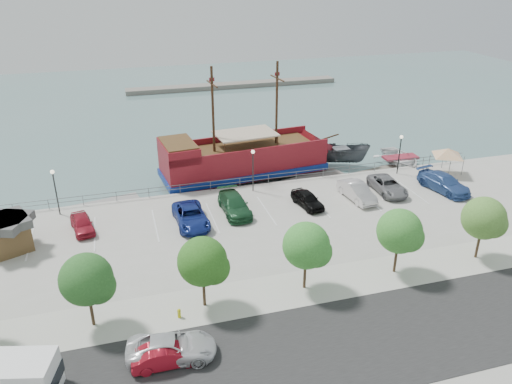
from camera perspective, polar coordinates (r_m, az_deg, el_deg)
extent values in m
plane|color=slate|center=(44.14, 1.98, -4.43)|extent=(160.00, 160.00, 0.00)
cube|color=black|center=(31.49, 11.41, -16.48)|extent=(100.00, 8.00, 0.04)
cube|color=beige|center=(35.70, 7.04, -10.51)|extent=(100.00, 4.00, 0.05)
cylinder|color=slate|center=(49.99, -0.75, 1.72)|extent=(50.00, 0.06, 0.06)
cylinder|color=slate|center=(50.15, -0.75, 1.30)|extent=(50.00, 0.06, 0.06)
cube|color=slate|center=(96.54, -2.55, 12.11)|extent=(40.00, 3.00, 0.80)
cube|color=maroon|center=(53.90, -1.41, 3.60)|extent=(17.85, 7.24, 2.82)
cube|color=navy|center=(54.24, -1.40, 2.69)|extent=(18.21, 7.60, 0.65)
cone|color=maroon|center=(57.77, 7.50, 4.86)|extent=(4.01, 5.55, 5.21)
cube|color=maroon|center=(51.22, -8.85, 4.74)|extent=(3.82, 5.74, 1.52)
cube|color=#53371A|center=(50.95, -8.91, 5.60)|extent=(3.55, 5.29, 0.13)
cube|color=#53371A|center=(53.57, -0.89, 5.14)|extent=(14.54, 6.25, 0.16)
cube|color=maroon|center=(55.59, -2.40, 6.21)|extent=(17.29, 2.06, 0.76)
cube|color=maroon|center=(51.00, -0.38, 4.50)|extent=(17.29, 2.06, 0.76)
cylinder|color=#382111|center=(53.49, 2.38, 10.02)|extent=(0.29, 0.29, 8.90)
cylinder|color=#382111|center=(51.05, -4.94, 9.23)|extent=(0.29, 0.29, 8.90)
cylinder|color=#382111|center=(52.87, 2.43, 12.87)|extent=(0.50, 3.25, 0.15)
cylinder|color=#382111|center=(50.39, -5.06, 12.20)|extent=(0.50, 3.25, 0.15)
cube|color=beige|center=(52.95, -1.23, 6.70)|extent=(6.70, 4.77, 0.13)
cylinder|color=#382111|center=(57.71, 8.23, 6.17)|extent=(2.71, 0.46, 0.64)
imported|color=#43484E|center=(58.32, 9.61, 4.09)|extent=(6.96, 5.18, 2.54)
imported|color=silver|center=(60.07, 16.13, 3.46)|extent=(4.88, 6.69, 1.36)
cube|color=gray|center=(50.52, -16.83, -1.35)|extent=(6.82, 3.29, 0.38)
cube|color=slate|center=(54.10, 6.33, 1.42)|extent=(7.95, 4.24, 0.44)
cube|color=#686357|center=(57.53, 13.83, 2.24)|extent=(6.50, 3.21, 0.36)
cube|color=brown|center=(43.43, -26.54, -4.68)|extent=(3.88, 3.88, 2.16)
cube|color=#474747|center=(42.85, -26.87, -3.13)|extent=(4.40, 4.40, 0.69)
cylinder|color=slate|center=(56.22, 19.16, 3.06)|extent=(0.08, 0.08, 2.07)
cylinder|color=slate|center=(58.15, 20.58, 3.55)|extent=(0.08, 0.08, 2.07)
cylinder|color=slate|center=(54.99, 21.19, 2.27)|extent=(0.08, 0.08, 2.07)
cylinder|color=slate|center=(56.96, 22.57, 2.79)|extent=(0.08, 0.08, 2.07)
pyramid|color=silver|center=(55.96, 21.16, 4.67)|extent=(5.05, 5.05, 0.85)
imported|color=silver|center=(29.91, -9.62, -17.16)|extent=(5.37, 3.07, 1.41)
imported|color=maroon|center=(29.60, -10.19, -17.90)|extent=(3.93, 1.37, 1.29)
cylinder|color=gold|center=(32.85, -8.77, -13.64)|extent=(0.21, 0.21, 0.54)
sphere|color=gold|center=(32.68, -8.80, -13.25)|extent=(0.23, 0.23, 0.23)
cylinder|color=black|center=(47.23, -21.85, -0.21)|extent=(0.12, 0.12, 4.00)
sphere|color=#FFF2CC|center=(46.45, -22.26, 2.14)|extent=(0.36, 0.36, 0.36)
cylinder|color=black|center=(48.43, -0.35, 2.28)|extent=(0.12, 0.12, 4.00)
sphere|color=#FFF2CC|center=(47.67, -0.35, 4.61)|extent=(0.36, 0.36, 0.36)
cylinder|color=black|center=(54.69, 16.04, 3.98)|extent=(0.12, 0.12, 4.00)
sphere|color=#FFF2CC|center=(54.02, 16.30, 6.06)|extent=(0.36, 0.36, 0.36)
cylinder|color=#473321|center=(33.02, -18.28, -12.74)|extent=(0.20, 0.20, 2.20)
sphere|color=#245320|center=(31.72, -18.83, -9.42)|extent=(3.20, 3.20, 3.20)
sphere|color=#245320|center=(31.64, -17.65, -10.20)|extent=(2.20, 2.20, 2.20)
cylinder|color=#473321|center=(33.17, -5.96, -11.24)|extent=(0.20, 0.20, 2.20)
sphere|color=#295C1A|center=(31.87, -6.14, -7.89)|extent=(3.20, 3.20, 3.20)
sphere|color=#295C1A|center=(31.93, -4.94, -8.62)|extent=(2.20, 2.20, 2.20)
cylinder|color=#473321|center=(34.75, 5.60, -9.35)|extent=(0.20, 0.20, 2.20)
sphere|color=#32792B|center=(33.52, 5.76, -6.09)|extent=(3.20, 3.20, 3.20)
sphere|color=#32792B|center=(33.69, 6.87, -6.77)|extent=(2.20, 2.20, 2.20)
cylinder|color=#473321|center=(37.59, 15.67, -7.38)|extent=(0.20, 0.20, 2.20)
sphere|color=#35762B|center=(36.46, 16.08, -4.31)|extent=(3.20, 3.20, 3.20)
sphere|color=#35762B|center=(36.73, 17.04, -4.93)|extent=(2.20, 2.20, 2.20)
cylinder|color=#473321|center=(41.43, 24.02, -5.56)|extent=(0.20, 0.20, 2.20)
sphere|color=#48752D|center=(40.41, 24.58, -2.73)|extent=(3.20, 3.20, 3.20)
sphere|color=#48752D|center=(40.76, 25.39, -3.29)|extent=(2.20, 2.20, 2.20)
imported|color=maroon|center=(44.21, -19.26, -3.42)|extent=(2.35, 4.20, 1.35)
imported|color=navy|center=(43.07, -7.46, -2.75)|extent=(2.79, 5.66, 1.54)
imported|color=#1E4F2D|center=(44.71, -2.48, -1.45)|extent=(2.35, 5.49, 1.58)
imported|color=black|center=(46.11, 5.91, -0.84)|extent=(2.33, 4.33, 1.40)
imported|color=beige|center=(48.14, 11.47, 0.06)|extent=(2.14, 5.00, 1.60)
imported|color=gray|center=(50.33, 14.81, 0.72)|extent=(2.52, 5.21, 1.43)
imported|color=#325292|center=(52.35, 20.68, 1.00)|extent=(3.49, 6.12, 1.67)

